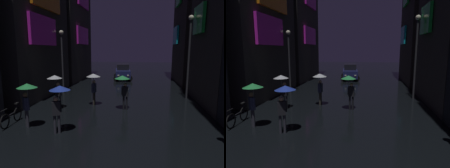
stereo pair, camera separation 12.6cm
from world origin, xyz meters
TOP-DOWN VIEW (x-y plane):
  - building_left_far at (-7.48, 21.99)m, footprint 4.25×7.98m
  - pedestrian_foreground_left_blue at (-1.87, 6.27)m, footprint 0.90×0.90m
  - pedestrian_foreground_right_green at (0.54, 10.14)m, footprint 0.90×0.90m
  - pedestrian_midstreet_left_clear at (-3.52, 9.68)m, footprint 0.90×0.90m
  - pedestrian_far_right_clear at (-1.46, 10.85)m, footprint 0.90×0.90m
  - pedestrian_midstreet_centre_green at (-3.57, 6.64)m, footprint 0.90×0.90m
  - bicycle_parked_at_storefront at (-4.60, 6.87)m, footprint 0.22×1.82m
  - car_distant at (-0.71, 22.90)m, footprint 2.59×4.30m
  - streetlamp_right_far at (5.00, 13.76)m, footprint 0.36×0.36m
  - streetlamp_left_far at (-5.00, 14.41)m, footprint 0.36×0.36m

SIDE VIEW (x-z plane):
  - bicycle_parked_at_storefront at x=-4.60m, z-range -0.09..0.87m
  - car_distant at x=-0.71m, z-range -0.03..1.89m
  - pedestrian_foreground_left_blue at x=-1.87m, z-range 0.61..2.73m
  - pedestrian_foreground_right_green at x=0.54m, z-range 0.61..2.73m
  - pedestrian_midstreet_left_clear at x=-3.52m, z-range 0.61..2.73m
  - pedestrian_far_right_clear at x=-1.46m, z-range 0.61..2.73m
  - pedestrian_midstreet_centre_green at x=-3.57m, z-range 0.61..2.73m
  - streetlamp_left_far at x=-5.00m, z-range 0.68..5.90m
  - streetlamp_right_far at x=5.00m, z-range 0.71..6.78m
  - building_left_far at x=-7.48m, z-range 0.00..18.33m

